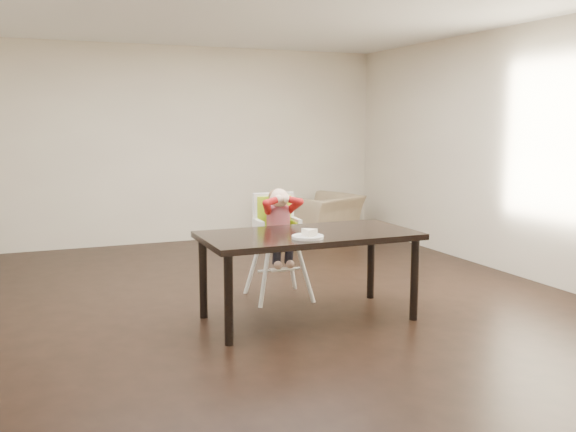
% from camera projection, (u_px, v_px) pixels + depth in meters
% --- Properties ---
extents(ground, '(7.00, 7.00, 0.00)m').
position_uv_depth(ground, '(262.00, 307.00, 5.85)').
color(ground, black).
rests_on(ground, ground).
extents(room_walls, '(6.02, 7.02, 2.71)m').
position_uv_depth(room_walls, '(261.00, 101.00, 5.58)').
color(room_walls, beige).
rests_on(room_walls, ground).
extents(dining_table, '(1.80, 0.90, 0.75)m').
position_uv_depth(dining_table, '(308.00, 242.00, 5.41)').
color(dining_table, black).
rests_on(dining_table, ground).
extents(high_chair, '(0.47, 0.47, 1.05)m').
position_uv_depth(high_chair, '(278.00, 221.00, 6.07)').
color(high_chair, white).
rests_on(high_chair, ground).
extents(plate, '(0.27, 0.27, 0.07)m').
position_uv_depth(plate, '(308.00, 235.00, 5.12)').
color(plate, white).
rests_on(plate, dining_table).
extents(armchair, '(1.17, 1.00, 0.87)m').
position_uv_depth(armchair, '(321.00, 210.00, 9.07)').
color(armchair, '#978360').
rests_on(armchair, ground).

